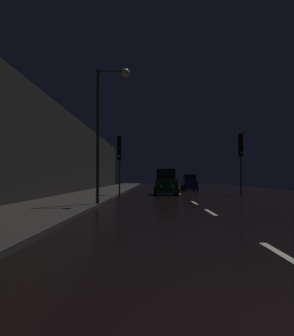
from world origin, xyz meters
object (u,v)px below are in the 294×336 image
Objects in this scene: traffic_light_far_left at (120,153)px; streetlamp_overhead at (107,114)px; traffic_light_far_right at (241,150)px; car_approaching_headlights at (166,183)px; car_distant_taillights at (189,183)px.

traffic_light_far_left is 8.11m from streetlamp_overhead.
car_approaching_headlights is at bearing -100.25° from traffic_light_far_right.
traffic_light_far_right is 10.37m from car_distant_taillights.
traffic_light_far_right is 13.88m from streetlamp_overhead.
car_distant_taillights is (-3.14, 9.44, -2.92)m from traffic_light_far_right.
streetlamp_overhead is at bearing -47.18° from traffic_light_far_right.
traffic_light_far_left is 5.20m from car_approaching_headlights.
traffic_light_far_left is 13.45m from car_distant_taillights.
traffic_light_far_left is 1.28× the size of car_distant_taillights.
car_distant_taillights is (3.14, 8.57, -0.16)m from car_approaching_headlights.
traffic_light_far_left reaches higher than car_distant_taillights.
streetlamp_overhead reaches higher than car_approaching_headlights.
streetlamp_overhead is at bearing 161.07° from car_distant_taillights.
traffic_light_far_right is 1.40× the size of car_distant_taillights.
streetlamp_overhead is 11.83m from car_approaching_headlights.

